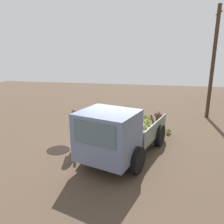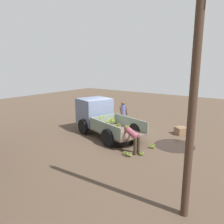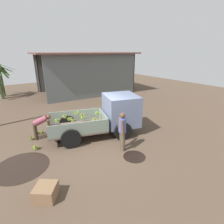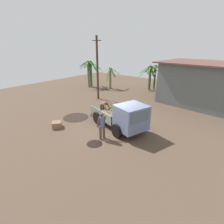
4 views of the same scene
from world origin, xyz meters
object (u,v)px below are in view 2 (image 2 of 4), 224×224
(cargo_truck, at_px, (98,115))
(person_foreground_visitor, at_px, (123,113))
(utility_pole, at_px, (193,99))
(wooden_crate_0, at_px, (181,131))
(person_worker_loading, at_px, (133,137))
(banana_bunch_on_ground_0, at_px, (125,153))
(banana_bunch_on_ground_2, at_px, (129,154))
(banana_bunch_on_ground_1, at_px, (141,153))
(banana_bunch_on_ground_3, at_px, (152,146))

(cargo_truck, xyz_separation_m, person_foreground_visitor, (-0.68, -1.59, -0.10))
(utility_pole, height_order, wooden_crate_0, utility_pole)
(person_worker_loading, bearing_deg, wooden_crate_0, -90.01)
(banana_bunch_on_ground_0, distance_m, wooden_crate_0, 4.45)
(person_worker_loading, height_order, banana_bunch_on_ground_0, person_worker_loading)
(utility_pole, xyz_separation_m, banana_bunch_on_ground_2, (3.11, -2.31, -2.98))
(utility_pole, height_order, banana_bunch_on_ground_1, utility_pole)
(person_foreground_visitor, distance_m, person_worker_loading, 3.98)
(person_worker_loading, bearing_deg, banana_bunch_on_ground_1, -174.02)
(banana_bunch_on_ground_2, bearing_deg, banana_bunch_on_ground_3, -104.19)
(banana_bunch_on_ground_3, bearing_deg, person_worker_loading, 62.30)
(person_worker_loading, bearing_deg, cargo_truck, -12.01)
(cargo_truck, bearing_deg, banana_bunch_on_ground_2, 166.65)
(banana_bunch_on_ground_3, bearing_deg, utility_pole, 125.85)
(cargo_truck, bearing_deg, wooden_crate_0, -132.14)
(banana_bunch_on_ground_2, height_order, wooden_crate_0, wooden_crate_0)
(cargo_truck, relative_size, wooden_crate_0, 7.94)
(banana_bunch_on_ground_0, distance_m, banana_bunch_on_ground_3, 1.57)
(banana_bunch_on_ground_1, bearing_deg, utility_pole, 135.27)
(person_worker_loading, distance_m, banana_bunch_on_ground_3, 1.26)
(banana_bunch_on_ground_1, bearing_deg, banana_bunch_on_ground_2, 52.30)
(banana_bunch_on_ground_1, bearing_deg, person_worker_loading, -6.85)
(wooden_crate_0, bearing_deg, utility_pole, 109.50)
(person_foreground_visitor, bearing_deg, banana_bunch_on_ground_1, -25.75)
(banana_bunch_on_ground_1, height_order, wooden_crate_0, wooden_crate_0)
(person_foreground_visitor, bearing_deg, banana_bunch_on_ground_0, -35.12)
(person_foreground_visitor, xyz_separation_m, banana_bunch_on_ground_3, (-3.03, 2.09, -0.79))
(person_worker_loading, xyz_separation_m, wooden_crate_0, (-0.89, -3.89, -0.51))
(utility_pole, bearing_deg, person_foreground_visitor, -45.52)
(utility_pole, xyz_separation_m, banana_bunch_on_ground_1, (2.78, -2.75, -3.00))
(banana_bunch_on_ground_0, relative_size, banana_bunch_on_ground_1, 0.98)
(person_worker_loading, xyz_separation_m, banana_bunch_on_ground_0, (0.10, 0.45, -0.62))
(person_foreground_visitor, distance_m, banana_bunch_on_ground_1, 4.41)
(utility_pole, distance_m, banana_bunch_on_ground_1, 4.93)
(cargo_truck, height_order, banana_bunch_on_ground_0, cargo_truck)
(banana_bunch_on_ground_0, height_order, banana_bunch_on_ground_2, banana_bunch_on_ground_2)
(person_worker_loading, relative_size, banana_bunch_on_ground_0, 5.55)
(cargo_truck, xyz_separation_m, wooden_crate_0, (-4.08, -2.41, -0.82))
(person_foreground_visitor, xyz_separation_m, banana_bunch_on_ground_0, (-2.41, 3.53, -0.83))
(person_worker_loading, relative_size, banana_bunch_on_ground_1, 5.41)
(utility_pole, relative_size, banana_bunch_on_ground_2, 22.66)
(utility_pole, relative_size, person_foreground_visitor, 3.64)
(person_foreground_visitor, relative_size, person_worker_loading, 1.46)
(cargo_truck, relative_size, person_worker_loading, 4.08)
(banana_bunch_on_ground_2, relative_size, banana_bunch_on_ground_3, 0.96)
(utility_pole, bearing_deg, banana_bunch_on_ground_1, -44.73)
(person_foreground_visitor, distance_m, banana_bunch_on_ground_0, 4.35)
(utility_pole, xyz_separation_m, wooden_crate_0, (2.37, -6.69, -2.89))
(cargo_truck, xyz_separation_m, banana_bunch_on_ground_2, (-3.33, 1.97, -0.91))
(banana_bunch_on_ground_1, bearing_deg, cargo_truck, -22.68)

